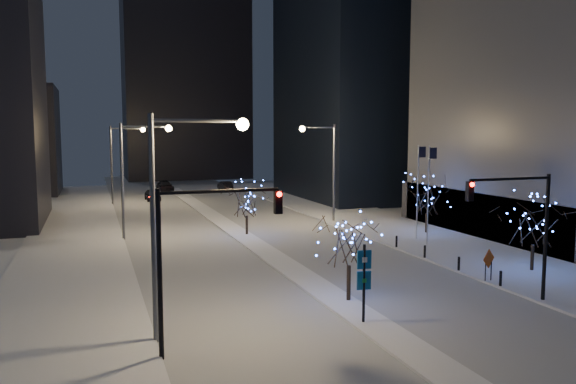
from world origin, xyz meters
name	(u,v)px	position (x,y,z in m)	size (l,w,h in m)	color
ground	(380,331)	(0.00, 0.00, 0.00)	(160.00, 160.00, 0.00)	silver
road	(218,220)	(0.00, 35.00, 0.01)	(20.00, 130.00, 0.02)	#9CA0A9
median	(230,227)	(0.00, 30.00, 0.07)	(2.00, 80.00, 0.15)	silver
east_sidewalk	(421,236)	(15.00, 20.00, 0.07)	(10.00, 90.00, 0.15)	silver
west_sidewalk	(72,260)	(-14.00, 20.00, 0.07)	(8.00, 90.00, 0.15)	silver
horizon_block	(185,73)	(6.00, 92.00, 21.00)	(24.00, 14.00, 42.00)	black
street_lamp_w_near	(178,195)	(-8.94, 2.00, 6.50)	(4.40, 0.56, 10.00)	#595E66
street_lamp_w_mid	(135,164)	(-8.94, 27.00, 6.50)	(4.40, 0.56, 10.00)	#595E66
street_lamp_w_far	(120,154)	(-8.94, 52.00, 6.50)	(4.40, 0.56, 10.00)	#595E66
street_lamp_east	(326,160)	(10.08, 30.00, 6.45)	(3.90, 0.56, 10.00)	#595E66
traffic_signal_west	(198,242)	(-8.44, 0.00, 4.76)	(5.26, 0.43, 7.00)	black
traffic_signal_east	(523,217)	(8.94, 1.00, 4.76)	(5.26, 0.43, 7.00)	black
flagpoles	(424,186)	(13.37, 17.25, 4.80)	(1.35, 2.60, 8.00)	silver
bollards	(441,257)	(10.20, 10.00, 0.60)	(0.16, 12.16, 0.90)	black
car_near	(152,195)	(-4.72, 54.95, 0.77)	(1.83, 4.54, 1.55)	black
car_mid	(225,186)	(7.74, 65.41, 0.71)	(1.50, 4.30, 1.42)	black
car_far	(165,186)	(-1.50, 67.54, 0.75)	(2.10, 5.17, 1.50)	black
holiday_tree_median_near	(349,240)	(0.50, 4.46, 3.46)	(4.15, 4.15, 5.01)	black
holiday_tree_median_far	(247,200)	(0.50, 25.46, 3.18)	(4.80, 4.80, 4.68)	black
holiday_tree_plaza_near	(534,222)	(14.83, 6.49, 3.37)	(4.21, 4.21, 5.07)	black
holiday_tree_plaza_far	(427,196)	(16.16, 20.92, 3.49)	(4.62, 4.62, 5.28)	black
wayfinding_sign	(364,276)	(-0.36, 1.00, 2.40)	(0.70, 0.17, 3.92)	black
construction_sign	(489,262)	(10.30, 5.22, 1.33)	(1.13, 0.45, 1.97)	black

